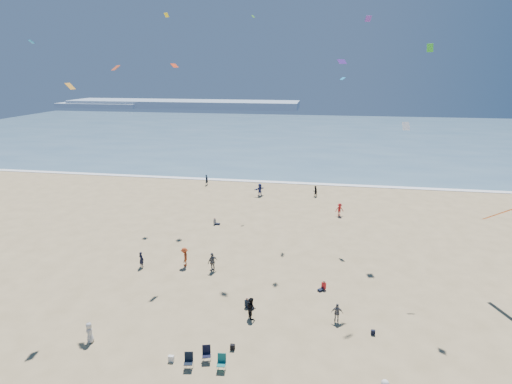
# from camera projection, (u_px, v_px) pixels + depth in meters

# --- Properties ---
(ocean) EXTENTS (220.00, 100.00, 0.06)m
(ocean) POSITION_uv_depth(u_px,v_px,m) (299.00, 135.00, 111.34)
(ocean) COLOR #476B84
(ocean) RESTS_ON ground
(surf_line) EXTENTS (220.00, 1.20, 0.08)m
(surf_line) POSITION_uv_depth(u_px,v_px,m) (281.00, 182.00, 64.19)
(surf_line) COLOR white
(surf_line) RESTS_ON ground
(headland_far) EXTENTS (110.00, 20.00, 3.20)m
(headland_far) POSITION_uv_depth(u_px,v_px,m) (183.00, 104.00, 190.91)
(headland_far) COLOR #7A8EA8
(headland_far) RESTS_ON ground
(headland_near) EXTENTS (40.00, 14.00, 2.00)m
(headland_near) POSITION_uv_depth(u_px,v_px,m) (101.00, 105.00, 192.58)
(headland_near) COLOR #7A8EA8
(headland_near) RESTS_ON ground
(standing_flyers) EXTENTS (34.63, 53.01, 1.94)m
(standing_flyers) POSITION_uv_depth(u_px,v_px,m) (311.00, 266.00, 35.18)
(standing_flyers) COLOR slate
(standing_flyers) RESTS_ON ground
(seated_group) EXTENTS (13.57, 29.02, 0.84)m
(seated_group) POSITION_uv_depth(u_px,v_px,m) (258.00, 310.00, 29.50)
(seated_group) COLOR white
(seated_group) RESTS_ON ground
(chair_cluster) EXTENTS (2.67, 1.51, 1.00)m
(chair_cluster) POSITION_uv_depth(u_px,v_px,m) (205.00, 360.00, 24.33)
(chair_cluster) COLOR black
(chair_cluster) RESTS_ON ground
(white_tote) EXTENTS (0.35, 0.20, 0.40)m
(white_tote) POSITION_uv_depth(u_px,v_px,m) (171.00, 358.00, 24.87)
(white_tote) COLOR silver
(white_tote) RESTS_ON ground
(black_backpack) EXTENTS (0.30, 0.22, 0.38)m
(black_backpack) POSITION_uv_depth(u_px,v_px,m) (232.00, 347.00, 25.91)
(black_backpack) COLOR black
(black_backpack) RESTS_ON ground
(navy_bag) EXTENTS (0.28, 0.18, 0.34)m
(navy_bag) POSITION_uv_depth(u_px,v_px,m) (373.00, 332.00, 27.40)
(navy_bag) COLOR black
(navy_bag) RESTS_ON ground
(kites_aloft) EXTENTS (40.76, 43.57, 29.47)m
(kites_aloft) POSITION_uv_depth(u_px,v_px,m) (374.00, 108.00, 27.91)
(kites_aloft) COLOR yellow
(kites_aloft) RESTS_ON ground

